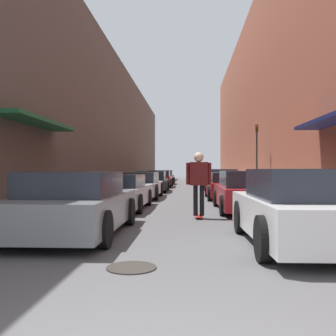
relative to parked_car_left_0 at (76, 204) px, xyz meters
name	(u,v)px	position (x,y,z in m)	size (l,w,h in m)	color
ground	(186,191)	(2.16, 16.55, -0.64)	(122.59, 122.59, 0.00)	#515154
curb_strip_left	(135,186)	(-1.98, 22.12, -0.58)	(1.80, 55.72, 0.12)	#A3A099
curb_strip_right	(238,186)	(6.30, 22.12, -0.58)	(1.80, 55.72, 0.12)	#A3A099
building_row_left	(99,126)	(-4.88, 22.12, 4.27)	(4.90, 55.72, 9.83)	#564C47
building_row_right	(275,98)	(9.20, 22.12, 6.41)	(4.90, 55.72, 14.11)	brown
parked_car_left_0	(76,204)	(0.00, 0.00, 0.00)	(2.02, 4.48, 1.32)	gray
parked_car_left_1	(118,192)	(-0.08, 5.06, -0.06)	(2.02, 4.39, 1.20)	#B7B7BC
parked_car_left_2	(141,185)	(0.04, 10.20, -0.03)	(1.92, 4.68, 1.24)	silver
parked_car_left_3	(152,182)	(0.05, 15.48, -0.02)	(2.05, 4.74, 1.27)	#232326
parked_car_left_4	(160,179)	(0.08, 21.45, 0.00)	(1.95, 4.56, 1.31)	maroon
parked_car_left_5	(163,177)	(-0.04, 27.33, -0.01)	(2.05, 4.47, 1.32)	black
parked_car_right_0	(301,209)	(4.40, -0.93, 0.03)	(2.01, 4.16, 1.38)	silver
parked_car_right_1	(247,192)	(4.30, 4.78, -0.01)	(2.01, 4.69, 1.33)	maroon
parked_car_right_2	(228,186)	(4.23, 9.86, -0.03)	(2.08, 4.25, 1.24)	maroon
parked_car_right_3	(221,181)	(4.34, 15.02, 0.03)	(1.98, 4.48, 1.40)	silver
skateboarder	(199,178)	(2.66, 2.83, 0.51)	(0.71, 0.78, 1.86)	#B2231E
manhole_cover	(131,268)	(1.58, -2.59, -0.63)	(0.70, 0.70, 0.02)	#332D28
traffic_light	(257,150)	(6.45, 14.96, 1.89)	(0.16, 0.22, 3.96)	#2D2D2D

